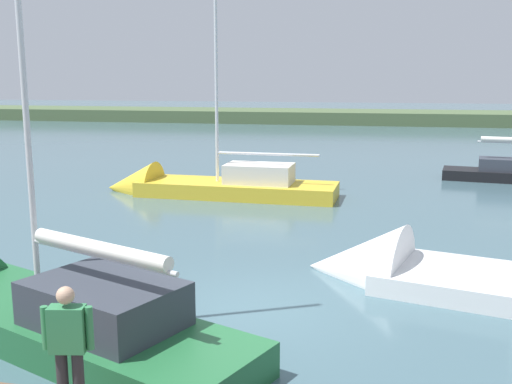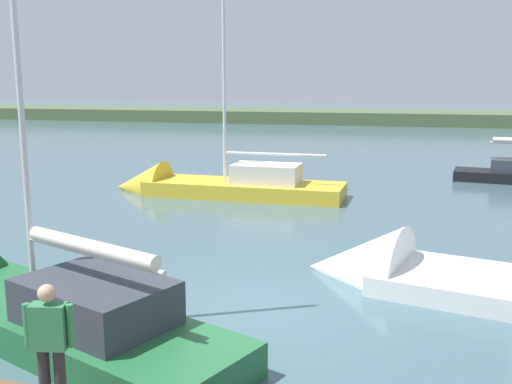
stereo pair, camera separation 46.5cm
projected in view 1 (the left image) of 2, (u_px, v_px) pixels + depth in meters
The scene contains 6 objects.
ground_plane at pixel (252, 310), 11.93m from camera, with size 200.00×200.00×0.00m, color #42606B.
far_shoreline at pixel (354, 123), 60.78m from camera, with size 180.00×8.00×2.40m, color #4C603D.
sailboat_outer_mooring at pixel (200, 189), 23.60m from camera, with size 9.33×2.62×11.07m.
sailboat_behind_pier at pixel (468, 286), 12.98m from camera, with size 9.66×4.90×11.78m.
sailboat_near_dock at pixel (30, 318), 11.02m from camera, with size 8.73×5.26×11.11m.
person_on_dock at pixel (68, 342), 7.14m from camera, with size 0.61×0.29×1.60m.
Camera 1 is at (-2.30, 11.04, 4.55)m, focal length 42.26 mm.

